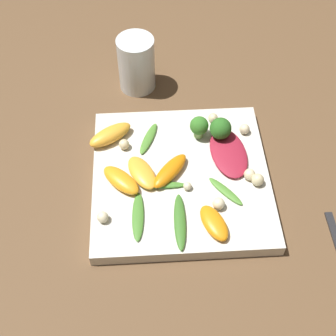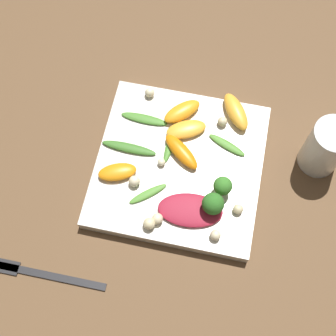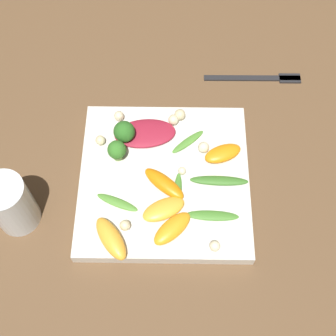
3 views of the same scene
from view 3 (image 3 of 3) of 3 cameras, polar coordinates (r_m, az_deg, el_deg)
The scene contains 25 objects.
ground_plane at distance 0.76m, azimuth -0.44°, elevation -1.83°, with size 2.40×2.40×0.00m, color brown.
plate at distance 0.75m, azimuth -0.45°, elevation -1.45°, with size 0.27×0.27×0.02m.
drinking_glass at distance 0.73m, azimuth -18.61°, elevation -4.19°, with size 0.07×0.07×0.10m.
fork at distance 0.89m, azimuth 11.55°, elevation 10.74°, with size 0.02×0.18×0.01m.
radicchio_leaf_0 at distance 0.77m, azimuth -2.82°, elevation 4.25°, with size 0.07×0.11×0.01m.
orange_segment_0 at distance 0.69m, azimuth 0.53°, elevation -7.39°, with size 0.07×0.07×0.02m.
orange_segment_1 at distance 0.72m, azimuth -0.64°, elevation -1.91°, with size 0.07×0.07×0.02m.
orange_segment_2 at distance 0.71m, azimuth -0.31°, elevation -5.05°, with size 0.06×0.08×0.02m.
orange_segment_3 at distance 0.69m, azimuth -6.96°, elevation -8.53°, with size 0.08×0.06×0.02m.
orange_segment_4 at distance 0.75m, azimuth 6.70°, elevation 1.78°, with size 0.05×0.07×0.02m.
broccoli_floret_0 at distance 0.75m, azimuth -5.36°, elevation 4.40°, with size 0.03×0.03×0.04m.
broccoli_floret_1 at distance 0.74m, azimuth -6.25°, elevation 2.15°, with size 0.03×0.03×0.04m.
arugula_sprig_0 at distance 0.77m, azimuth 2.44°, elevation 3.21°, with size 0.05×0.06×0.01m.
arugula_sprig_1 at distance 0.74m, azimuth 6.25°, elevation -1.54°, with size 0.02×0.09×0.01m.
arugula_sprig_2 at distance 0.72m, azimuth -6.20°, elevation -4.20°, with size 0.04×0.07×0.01m.
arugula_sprig_3 at distance 0.72m, azimuth 1.19°, elevation -3.03°, with size 0.07×0.02×0.01m.
arugula_sprig_4 at distance 0.71m, azimuth 5.42°, elevation -5.80°, with size 0.02×0.08×0.01m.
macadamia_nut_0 at distance 0.70m, azimuth -5.26°, elevation -6.97°, with size 0.02×0.02×0.02m.
macadamia_nut_1 at distance 0.77m, azimuth -8.25°, elevation 3.36°, with size 0.02×0.02×0.02m.
macadamia_nut_2 at distance 0.69m, azimuth 5.73°, elevation -9.43°, with size 0.02×0.02×0.02m.
macadamia_nut_3 at distance 0.76m, azimuth 4.36°, elevation 2.53°, with size 0.02×0.02×0.02m.
macadamia_nut_4 at distance 0.79m, azimuth 1.46°, elevation 6.53°, with size 0.02×0.02×0.02m.
macadamia_nut_5 at distance 0.79m, azimuth -5.99°, elevation 6.33°, with size 0.02×0.02×0.02m.
macadamia_nut_6 at distance 0.78m, azimuth 0.67°, elevation 5.90°, with size 0.02×0.02×0.02m.
macadamia_nut_7 at distance 0.74m, azimuth 1.72°, elevation -0.35°, with size 0.01×0.01×0.01m.
Camera 3 is at (0.34, 0.01, 0.68)m, focal length 50.00 mm.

